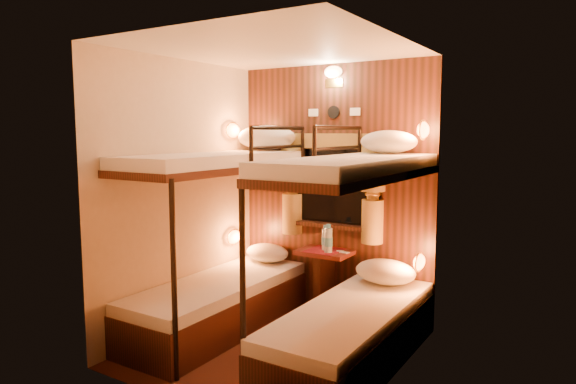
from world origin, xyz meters
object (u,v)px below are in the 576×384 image
Objects in this scene: bunk_right at (352,293)px; table at (324,275)px; bottle_right at (328,240)px; bunk_left at (218,269)px; bottle_left at (325,239)px.

table is (-0.65, 0.78, -0.14)m from bunk_right.
bottle_right is (-0.57, 0.72, 0.21)m from bunk_right.
bunk_left is 1.04m from bottle_right.
bunk_right is 7.04× the size of bottle_right.
bunk_left is 2.90× the size of table.
bunk_right is at bearing -50.83° from bottle_left.
bottle_left is (-0.64, 0.79, 0.20)m from bunk_right.
bunk_left and bunk_right have the same top height.
bottle_left is at bearing 50.41° from bunk_left.
bunk_left is at bearing 180.00° from bunk_right.
bunk_right is at bearing 0.00° from bunk_left.
bunk_left reaches higher than table.
bunk_left is 1.30m from bunk_right.
bottle_left is 0.90× the size of bottle_right.
bunk_left reaches higher than bottle_left.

